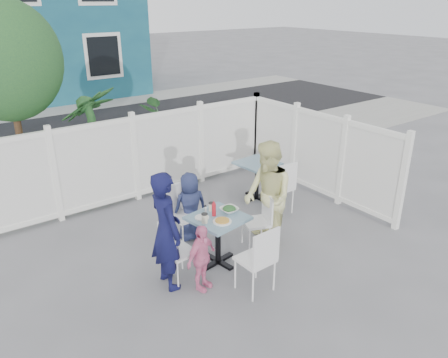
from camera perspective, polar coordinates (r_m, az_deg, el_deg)
ground at (r=6.59m, az=-2.51°, el=-9.94°), size 80.00×80.00×0.00m
near_sidewalk at (r=9.64m, az=-15.32°, el=0.23°), size 24.00×2.60×0.01m
street at (r=13.00m, az=-21.52°, el=5.20°), size 24.00×5.00×0.01m
far_sidewalk at (r=15.93m, az=-24.70°, el=7.71°), size 24.00×1.60×0.01m
fence_back at (r=8.19m, az=-11.51°, el=2.45°), size 5.86×0.08×1.60m
fence_right at (r=8.48m, az=12.06°, el=3.09°), size 0.08×3.66×1.60m
tree at (r=8.12m, az=-26.61°, el=13.59°), size 1.80×1.62×3.59m
potted_shrub_a at (r=8.57m, az=-16.46°, el=4.62°), size 1.61×1.61×2.06m
potted_shrub_b at (r=9.24m, az=-6.05°, el=5.31°), size 1.94×1.91×1.63m
main_table at (r=6.13m, az=-0.80°, el=-6.35°), size 0.80×0.80×0.74m
spare_table at (r=8.15m, az=4.36°, el=1.10°), size 0.74×0.74×0.73m
chair_left at (r=5.83m, az=-6.48°, el=-9.00°), size 0.41×0.42×0.86m
chair_right at (r=6.60m, az=4.84°, el=-4.94°), size 0.49×0.50×0.86m
chair_back at (r=6.75m, az=-5.34°, el=-3.86°), size 0.43×0.42×0.94m
chair_near at (r=5.57m, az=4.68°, el=-9.97°), size 0.44×0.43×0.94m
chair_spare at (r=7.59m, az=7.54°, el=-0.69°), size 0.47×0.45×0.97m
man at (r=5.64m, az=-7.55°, el=-6.69°), size 0.42×0.61×1.61m
woman at (r=6.47m, az=5.72°, el=-2.29°), size 0.86×0.97×1.66m
boy at (r=6.79m, az=-4.43°, el=-3.62°), size 0.59×0.44×1.10m
toddler at (r=5.68m, az=-2.97°, el=-10.27°), size 0.59×0.39×0.92m
plate_main at (r=5.92m, az=-0.23°, el=-5.57°), size 0.26×0.26×0.02m
plate_side at (r=6.03m, az=-2.89°, el=-5.04°), size 0.20×0.20×0.01m
salad_bowl at (r=6.18m, az=0.69°, el=-4.04°), size 0.25×0.25×0.06m
coffee_cup_a at (r=5.88m, az=-2.55°, el=-5.19°), size 0.08×0.08×0.13m
coffee_cup_b at (r=6.20m, az=-1.67°, el=-3.68°), size 0.08×0.08×0.11m
ketchup_bottle at (r=6.05m, az=-1.33°, el=-4.04°), size 0.06×0.06×0.18m
salt_shaker at (r=6.17m, az=-2.41°, el=-4.04°), size 0.03×0.03×0.08m
pepper_shaker at (r=6.23m, az=-2.45°, el=-3.77°), size 0.03×0.03×0.07m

